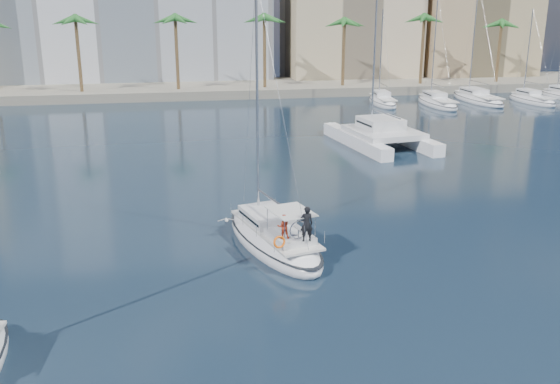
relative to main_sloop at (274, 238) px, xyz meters
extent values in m
plane|color=black|center=(1.55, -2.18, -0.49)|extent=(160.00, 160.00, 0.00)
cube|color=gray|center=(1.55, 58.82, 0.11)|extent=(120.00, 14.00, 1.20)
cube|color=beige|center=(23.55, 67.82, 9.51)|extent=(20.00, 14.00, 20.00)
cube|color=tan|center=(43.55, 65.82, 8.51)|extent=(18.00, 12.00, 18.00)
cylinder|color=brown|center=(1.55, 54.82, 4.76)|extent=(0.44, 0.44, 10.50)
sphere|color=#256526|center=(1.55, 54.82, 10.01)|extent=(3.60, 3.60, 3.60)
cylinder|color=brown|center=(35.55, 54.82, 4.76)|extent=(0.44, 0.44, 10.50)
sphere|color=#256526|center=(35.55, 54.82, 10.01)|extent=(3.60, 3.60, 3.60)
ellipsoid|color=white|center=(0.00, 0.02, -0.19)|extent=(5.45, 10.22, 2.02)
ellipsoid|color=black|center=(0.00, 0.02, 0.10)|extent=(5.51, 10.31, 0.18)
cube|color=silver|center=(0.04, -0.16, 0.58)|extent=(3.97, 7.63, 0.12)
cube|color=silver|center=(-0.24, 0.93, 0.94)|extent=(2.82, 3.61, 0.60)
cube|color=black|center=(-0.24, 0.93, 0.96)|extent=(2.75, 3.25, 0.14)
cylinder|color=#B7BABF|center=(-0.52, 2.02, 7.03)|extent=(0.15, 0.15, 12.78)
cylinder|color=#B7BABF|center=(-0.03, 0.11, 2.14)|extent=(1.10, 3.84, 0.11)
cube|color=silver|center=(0.51, -1.97, 0.82)|extent=(2.40, 2.82, 0.36)
cube|color=silver|center=(0.54, -2.06, 2.19)|extent=(2.40, 2.82, 0.04)
torus|color=silver|center=(0.75, -2.88, 1.49)|extent=(0.94, 0.29, 0.96)
torus|color=#FF620D|center=(-0.31, -3.54, 1.19)|extent=(0.66, 0.35, 0.64)
imported|color=black|center=(1.09, -3.17, 1.88)|extent=(0.66, 0.45, 1.77)
imported|color=#B4351B|center=(0.05, -2.63, 1.62)|extent=(0.61, 0.48, 1.25)
cube|color=white|center=(11.26, 22.34, 0.06)|extent=(2.99, 12.19, 1.10)
cube|color=white|center=(16.08, 23.06, 0.06)|extent=(2.99, 12.19, 1.10)
cube|color=silver|center=(13.76, 22.10, 0.81)|extent=(6.41, 7.42, 0.50)
cube|color=silver|center=(13.67, 22.70, 1.51)|extent=(3.85, 4.10, 1.00)
cube|color=black|center=(13.67, 22.70, 1.56)|extent=(3.79, 3.62, 0.18)
cylinder|color=#B7BABF|center=(13.40, 24.50, 9.11)|extent=(0.18, 0.18, 16.20)
ellipsoid|color=silver|center=(-2.33, 1.87, 0.51)|extent=(0.20, 0.39, 0.19)
sphere|color=silver|center=(-2.33, 2.06, 0.53)|extent=(0.10, 0.10, 0.10)
cube|color=gray|center=(-2.61, 1.87, 0.54)|extent=(0.45, 0.16, 0.11)
cube|color=gray|center=(-2.06, 1.87, 0.54)|extent=(0.45, 0.16, 0.11)
camera|label=1|loc=(-5.10, -30.76, 12.20)|focal=40.00mm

